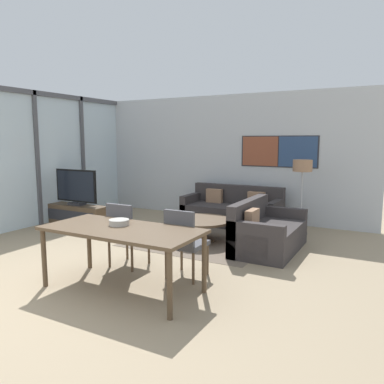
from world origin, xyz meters
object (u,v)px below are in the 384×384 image
(sofa_main, at_px, (233,212))
(floor_lamp, at_px, (302,171))
(dining_chair_left, at_px, (125,231))
(dining_chair_centre, at_px, (184,240))
(sofa_side, at_px, (265,234))
(tv_console, at_px, (77,214))
(coffee_table, at_px, (201,224))
(fruit_bowl, at_px, (119,222))
(television, at_px, (76,187))
(dining_table, at_px, (122,234))

(sofa_main, relative_size, floor_lamp, 1.43)
(dining_chair_left, bearing_deg, dining_chair_centre, -0.03)
(sofa_side, relative_size, dining_chair_left, 1.70)
(tv_console, height_order, coffee_table, tv_console)
(coffee_table, bearing_deg, dining_chair_centre, -69.51)
(coffee_table, height_order, fruit_bowl, fruit_bowl)
(sofa_main, relative_size, fruit_bowl, 8.15)
(tv_console, relative_size, sofa_main, 0.69)
(tv_console, bearing_deg, television, 90.00)
(tv_console, relative_size, sofa_side, 0.90)
(tv_console, height_order, sofa_main, sofa_main)
(coffee_table, xyz_separation_m, dining_table, (0.18, -2.42, 0.40))
(tv_console, height_order, television, television)
(tv_console, distance_m, dining_chair_left, 3.15)
(television, distance_m, dining_table, 3.90)
(dining_chair_centre, distance_m, fruit_bowl, 0.86)
(tv_console, distance_m, fruit_bowl, 3.78)
(television, bearing_deg, dining_chair_left, -32.33)
(television, height_order, fruit_bowl, television)
(sofa_side, bearing_deg, coffee_table, 90.09)
(television, relative_size, floor_lamp, 0.78)
(television, relative_size, coffee_table, 1.01)
(tv_console, distance_m, television, 0.58)
(coffee_table, xyz_separation_m, dining_chair_centre, (0.66, -1.76, 0.23))
(dining_table, bearing_deg, fruit_bowl, 139.09)
(tv_console, height_order, dining_chair_centre, dining_chair_centre)
(dining_table, xyz_separation_m, floor_lamp, (1.27, 3.76, 0.52))
(fruit_bowl, distance_m, floor_lamp, 3.93)
(floor_lamp, bearing_deg, fruit_bowl, -111.00)
(floor_lamp, bearing_deg, dining_chair_left, -119.44)
(television, bearing_deg, dining_chair_centre, -24.97)
(sofa_main, distance_m, dining_chair_left, 3.28)
(television, xyz_separation_m, dining_table, (3.13, -2.34, -0.10))
(dining_chair_left, bearing_deg, fruit_bowl, -57.54)
(coffee_table, relative_size, dining_table, 0.57)
(fruit_bowl, bearing_deg, tv_console, 143.42)
(television, bearing_deg, sofa_side, 1.15)
(coffee_table, xyz_separation_m, floor_lamp, (1.46, 1.35, 0.92))
(tv_console, distance_m, floor_lamp, 4.73)
(sofa_side, bearing_deg, television, 91.15)
(tv_console, xyz_separation_m, dining_chair_centre, (3.60, -1.68, 0.32))
(dining_table, height_order, dining_chair_centre, dining_chair_centre)
(coffee_table, bearing_deg, tv_console, -178.41)
(tv_console, bearing_deg, dining_chair_left, -32.32)
(dining_table, distance_m, dining_chair_left, 0.83)
(tv_console, xyz_separation_m, television, (0.00, 0.00, 0.58))
(tv_console, distance_m, coffee_table, 2.95)
(sofa_main, xyz_separation_m, dining_chair_centre, (0.66, -3.26, 0.25))
(tv_console, distance_m, dining_chair_centre, 3.98)
(dining_chair_centre, bearing_deg, sofa_main, 101.40)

